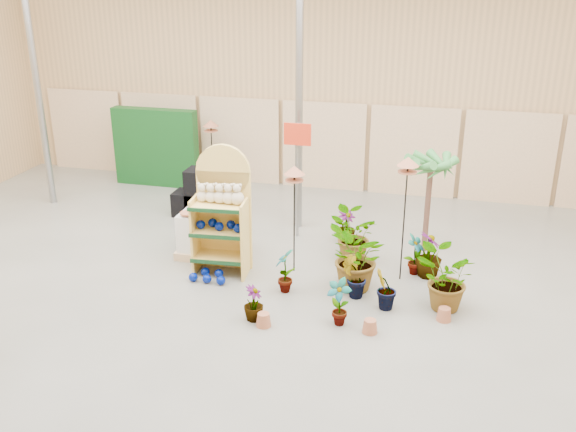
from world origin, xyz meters
name	(u,v)px	position (x,y,z in m)	size (l,w,h in m)	color
room	(259,153)	(0.00, 0.91, 2.21)	(15.20, 12.10, 4.70)	#68665D
display_shelf	(223,215)	(-0.77, 1.33, 0.99)	(0.95, 0.64, 2.16)	#E0B858
teddy_bears	(222,195)	(-0.74, 1.23, 1.37)	(0.80, 0.22, 0.35)	beige
gazing_balls_shelf	(220,225)	(-0.77, 1.19, 0.85)	(0.79, 0.27, 0.15)	navy
gazing_balls_floor	(209,276)	(-0.87, 0.84, 0.07)	(0.63, 0.39, 0.15)	navy
pallet_stack	(213,233)	(-1.17, 1.85, 0.40)	(1.13, 0.95, 0.84)	tan
charcoal_planters	(195,196)	(-2.18, 3.54, 0.42)	(0.80, 0.50, 1.00)	black
trellis_stock	(156,147)	(-3.80, 5.20, 0.90)	(2.00, 0.30, 1.80)	#0D3F14
offer_sign	(298,157)	(0.10, 2.98, 1.57)	(0.50, 0.08, 2.20)	gray
bird_table_front	(294,174)	(0.39, 1.55, 1.71)	(0.34, 0.34, 1.85)	black
bird_table_right	(408,166)	(2.16, 1.67, 1.94)	(0.34, 0.34, 2.09)	black
bird_table_back	(211,126)	(-2.29, 4.86, 1.58)	(0.34, 0.34, 1.71)	black
palm	(431,164)	(2.48, 2.94, 1.63)	(0.70, 0.70, 1.90)	brown
potted_plant_0	(285,270)	(0.43, 0.79, 0.37)	(0.39, 0.27, 0.74)	#39843A
potted_plant_1	(354,277)	(1.51, 0.87, 0.34)	(0.37, 0.30, 0.68)	#39843A
potted_plant_2	(357,259)	(1.51, 1.10, 0.55)	(0.99, 0.86, 1.10)	#39843A
potted_plant_3	(429,255)	(2.60, 1.89, 0.39)	(0.43, 0.43, 0.78)	#39843A
potted_plant_4	(415,254)	(2.36, 1.91, 0.36)	(0.38, 0.26, 0.72)	#39843A
potted_plant_5	(355,264)	(1.43, 1.46, 0.28)	(0.31, 0.25, 0.56)	#39843A
potted_plant_6	(351,236)	(1.25, 2.17, 0.46)	(0.83, 0.72, 0.92)	#39843A
potted_plant_7	(254,303)	(0.21, -0.16, 0.27)	(0.30, 0.30, 0.53)	#39843A
potted_plant_8	(339,302)	(1.43, 0.01, 0.36)	(0.38, 0.25, 0.71)	#39843A
potted_plant_9	(385,290)	(2.02, 0.60, 0.34)	(0.37, 0.30, 0.67)	#39843A
potted_plant_10	(444,280)	(2.86, 0.83, 0.48)	(0.86, 0.75, 0.96)	#39843A
potted_plant_11	(346,226)	(1.04, 2.95, 0.31)	(0.35, 0.35, 0.63)	#39843A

